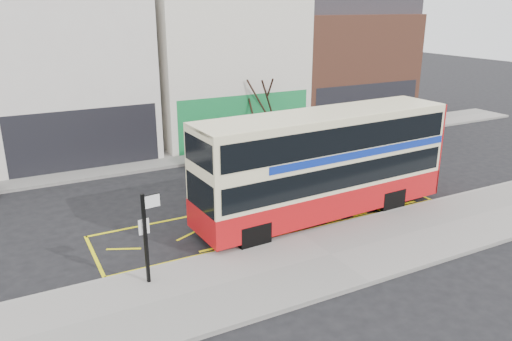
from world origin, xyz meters
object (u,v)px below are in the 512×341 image
car_grey (224,150)px  street_tree_right (258,87)px  double_decker_bus (324,163)px  car_white (323,135)px  bus_stop_post (147,229)px

car_grey → street_tree_right: size_ratio=0.78×
double_decker_bus → car_grey: 8.65m
double_decker_bus → street_tree_right: (2.53, 10.26, 1.34)m
double_decker_bus → street_tree_right: size_ratio=2.04×
car_grey → double_decker_bus: bearing=166.1°
car_white → car_grey: bearing=96.2°
bus_stop_post → car_white: (13.62, 10.40, -1.14)m
bus_stop_post → car_white: size_ratio=0.57×
bus_stop_post → car_grey: bearing=48.2°
car_white → double_decker_bus: bearing=151.2°
bus_stop_post → double_decker_bus: bearing=6.7°
bus_stop_post → car_grey: bus_stop_post is taller
car_white → street_tree_right: (-3.45, 1.79, 2.85)m
bus_stop_post → street_tree_right: size_ratio=0.54×
double_decker_bus → car_white: bearing=52.0°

